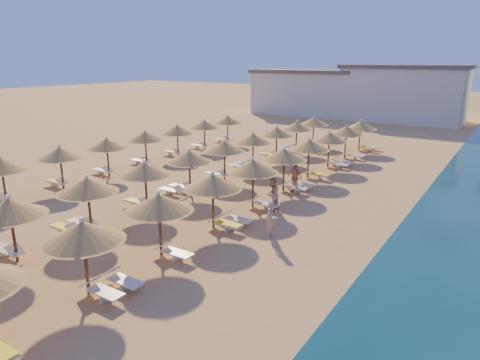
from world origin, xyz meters
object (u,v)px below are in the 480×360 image
Objects in this scene: parasol_row_east at (253,167)px; beachgoer_c at (295,177)px; beachgoer_b at (272,195)px; parasol_row_west at (189,157)px; beachgoer_a at (270,220)px.

parasol_row_east reaches higher than beachgoer_c.
beachgoer_b is 0.99× the size of beachgoer_c.
parasol_row_west is at bearing 180.00° from parasol_row_east.
parasol_row_east is 22.69× the size of beachgoer_a.
beachgoer_c is (5.16, 3.85, -1.35)m from parasol_row_west.
parasol_row_west is 8.19m from beachgoer_a.
beachgoer_c is 7.42m from beachgoer_a.
parasol_row_east reaches higher than beachgoer_b.
beachgoer_a is (1.66, -3.21, -0.05)m from beachgoer_b.
parasol_row_west is 5.90m from beachgoer_b.
parasol_row_east is 4.50m from parasol_row_west.
beachgoer_a is (7.40, -3.22, -1.41)m from parasol_row_west.
beachgoer_b is 1.06× the size of beachgoer_a.
parasol_row_east is at bearing -102.40° from beachgoer_b.
beachgoer_c is 1.07× the size of beachgoer_a.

